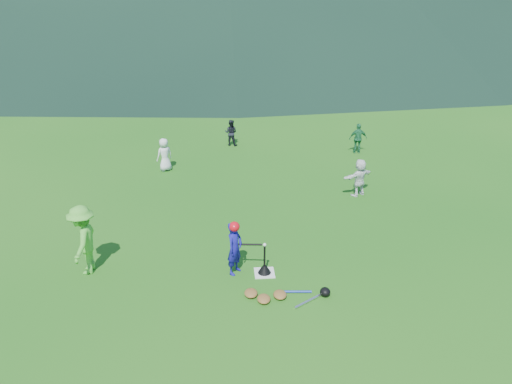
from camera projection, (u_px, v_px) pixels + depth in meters
ground at (264, 273)px, 11.24m from camera, size 120.00×120.00×0.00m
home_plate at (264, 273)px, 11.24m from camera, size 0.45×0.45×0.02m
baseball at (265, 245)px, 10.94m from camera, size 0.08×0.08×0.08m
batter_child at (235, 248)px, 11.03m from camera, size 0.50×0.54×1.25m
adult_coach at (84, 240)px, 11.00m from camera, size 0.67×1.08×1.62m
fielder_a at (165, 155)px, 16.82m from camera, size 0.66×0.60×1.13m
fielder_b at (231, 133)px, 19.30m from camera, size 0.59×0.52×1.02m
fielder_c at (358, 138)px, 18.45m from camera, size 0.67×0.30×1.13m
fielder_d at (359, 177)px, 14.93m from camera, size 1.10×0.82×1.15m
batting_tee at (264, 268)px, 11.19m from camera, size 0.30×0.30×0.68m
batter_gear at (235, 228)px, 10.82m from camera, size 0.73×0.26×0.61m
equipment_pile at (280, 295)px, 10.38m from camera, size 1.80×0.71×0.19m
outfield_fence at (230, 54)px, 36.48m from camera, size 70.07×0.08×1.33m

